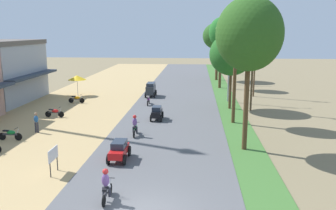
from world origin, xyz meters
The scene contains 22 objects.
parked_motorbike_third centered at (-11.30, 9.66, 0.55)m, with size 1.80×0.54×0.94m.
parked_motorbike_fourth centered at (-10.83, 16.78, 0.55)m, with size 1.80×0.54×0.94m.
parked_motorbike_fifth centered at (-10.98, 23.37, 0.55)m, with size 1.80×0.54×0.94m.
street_signboard centered at (-5.70, 3.91, 1.11)m, with size 0.06×1.30×1.50m.
vendor_umbrella centered at (-12.33, 27.74, 2.31)m, with size 2.20×2.20×2.52m.
pedestrian_on_shoulder centered at (-10.28, 11.78, 0.96)m, with size 0.36×0.25×1.62m.
median_tree_nearest centered at (5.51, 9.04, 7.70)m, with size 4.30×4.30×10.05m.
median_tree_second centered at (5.46, 16.13, 7.41)m, with size 3.01×3.01×9.36m.
median_tree_third centered at (5.68, 21.87, 5.59)m, with size 4.42×4.42×7.66m.
median_tree_fourth centered at (5.49, 35.32, 7.60)m, with size 3.33×3.33×9.67m.
median_tree_fifth centered at (5.47, 43.47, 7.04)m, with size 4.68×4.68×9.15m.
streetlamp_near centered at (5.80, 25.53, 4.85)m, with size 3.16×0.20×8.38m.
streetlamp_mid centered at (5.80, 39.71, 4.15)m, with size 3.16×0.20×7.02m.
streetlamp_far centered at (5.80, 52.94, 4.52)m, with size 3.16×0.20×7.73m.
utility_pole_near centered at (7.73, 21.34, 5.15)m, with size 1.80×0.20×9.91m.
utility_pole_far centered at (9.22, 29.22, 4.80)m, with size 1.80×0.20×9.23m.
car_sedan_red centered at (-2.50, 6.31, 0.74)m, with size 1.10×2.26×1.19m.
car_hatchback_black centered at (-1.28, 16.54, 0.75)m, with size 1.04×2.00×1.23m.
car_van_charcoal centered at (-3.27, 27.86, 1.02)m, with size 1.19×2.41×1.67m.
motorbike_foreground_rider centered at (-1.92, 0.89, 0.86)m, with size 0.54×1.80×1.66m.
motorbike_ahead_second centered at (-2.39, 11.47, 0.86)m, with size 0.54×1.80×1.66m.
motorbike_ahead_third centered at (-2.93, 23.06, 0.57)m, with size 0.54×1.80×0.94m.
Camera 1 is at (2.16, -14.21, 7.96)m, focal length 37.86 mm.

